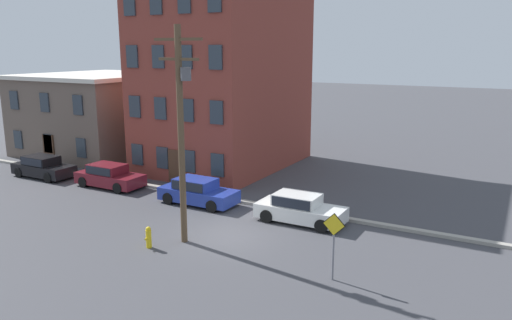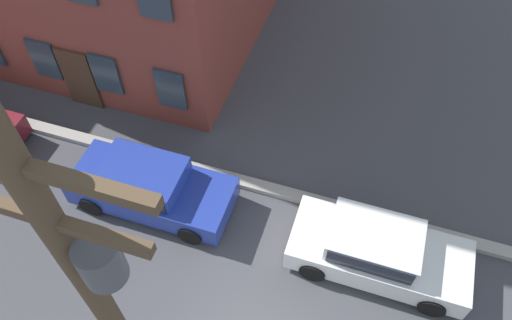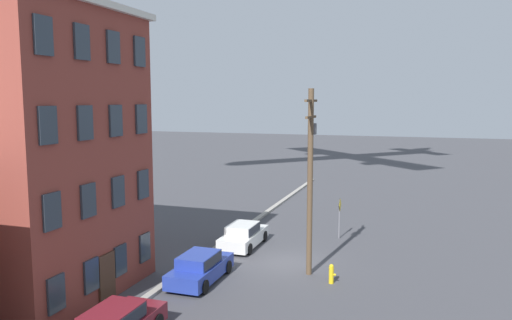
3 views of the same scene
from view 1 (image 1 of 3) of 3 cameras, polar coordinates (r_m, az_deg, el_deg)
ground_plane at (r=23.39m, az=-2.90°, el=-8.56°), size 200.00×200.00×0.00m
kerb_strip at (r=27.07m, az=2.13°, el=-5.38°), size 56.00×0.36×0.16m
apartment_corner at (r=43.63m, az=-17.05°, el=5.21°), size 10.83×11.70×6.41m
apartment_midblock at (r=36.09m, az=-3.54°, el=9.56°), size 8.92×12.39×13.02m
car_black at (r=36.28m, az=-23.17°, el=-0.65°), size 4.40×1.92×1.43m
car_maroon at (r=32.31m, az=-16.45°, el=-1.67°), size 4.40×1.92×1.43m
car_blue at (r=27.84m, az=-6.71°, el=-3.51°), size 4.40×1.92×1.43m
car_white at (r=24.89m, az=4.98°, el=-5.44°), size 4.40×1.92×1.43m
caution_sign at (r=18.70m, az=8.87°, el=-8.59°), size 0.87×0.08×2.62m
utility_pole at (r=21.45m, az=-8.52°, el=4.02°), size 2.40×0.44×9.42m
fire_hydrant at (r=22.29m, az=-12.18°, el=-8.61°), size 0.24×0.34×0.96m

